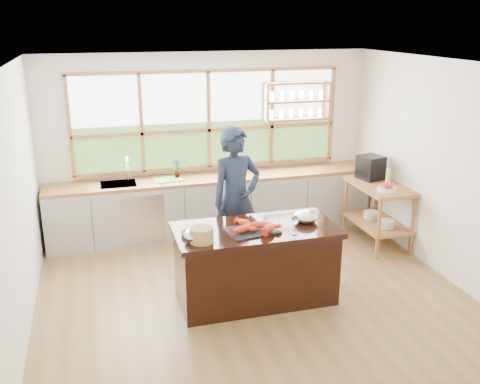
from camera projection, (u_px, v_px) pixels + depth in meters
name	position (u px, v px, depth m)	size (l,w,h in m)	color
ground_plane	(250.00, 290.00, 6.50)	(5.00, 5.00, 0.00)	#926642
room_shell	(241.00, 141.00, 6.43)	(5.02, 4.52, 2.71)	silver
back_counter	(213.00, 204.00, 8.13)	(4.90, 0.63, 0.90)	#ACA9A2
right_shelf_unit	(379.00, 204.00, 7.69)	(0.62, 1.10, 0.90)	#A56135
island	(255.00, 264.00, 6.18)	(1.85, 0.90, 0.90)	black
cook	(236.00, 200.00, 6.84)	(0.69, 0.45, 1.89)	#192337
potted_plant	(177.00, 168.00, 7.87)	(0.16, 0.11, 0.30)	slate
cutting_board	(168.00, 179.00, 7.82)	(0.40, 0.30, 0.01)	#5CBB42
espresso_machine	(371.00, 167.00, 7.82)	(0.31, 0.33, 0.35)	black
wine_bottle	(388.00, 178.00, 7.47)	(0.06, 0.06, 0.26)	#C2C862
fruit_bowl	(387.00, 188.00, 7.32)	(0.26, 0.26, 0.11)	silver
slate_board	(252.00, 231.00, 5.93)	(0.55, 0.40, 0.02)	black
lobster_pile	(254.00, 226.00, 5.92)	(0.52, 0.44, 0.08)	#E54721
mixing_bowl_left	(198.00, 235.00, 5.68)	(0.31, 0.31, 0.15)	silver
mixing_bowl_right	(306.00, 217.00, 6.20)	(0.29, 0.29, 0.14)	silver
wine_glass	(295.00, 221.00, 5.80)	(0.08, 0.08, 0.22)	white
wicker_basket	(202.00, 235.00, 5.63)	(0.25, 0.25, 0.16)	tan
parchment_roll	(185.00, 228.00, 5.93)	(0.08, 0.08, 0.30)	white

